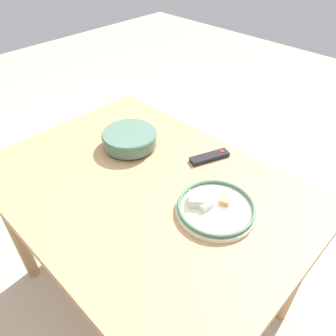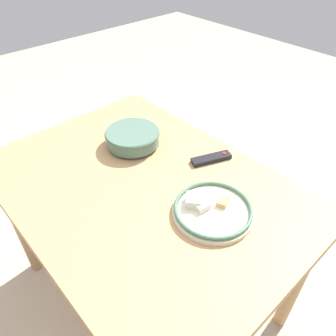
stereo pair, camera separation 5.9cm
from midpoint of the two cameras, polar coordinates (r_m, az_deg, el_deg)
The scene contains 5 objects.
ground_plane at distance 1.89m, azimuth -2.19°, elevation -20.66°, with size 8.00×8.00×0.00m, color #B7A88E.
dining_table at distance 1.34m, azimuth -2.90°, elevation -5.95°, with size 1.25×0.90×0.78m.
noodle_bowl at distance 1.46m, azimuth -5.05°, elevation 5.38°, with size 0.24×0.24×0.07m.
food_plate at distance 1.17m, azimuth 9.08°, elevation -7.20°, with size 0.29×0.29×0.05m.
tv_remote at distance 1.40m, azimuth 8.74°, elevation 1.63°, with size 0.11×0.18×0.02m.
Camera 2 is at (0.76, -0.56, 1.63)m, focal length 35.00 mm.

